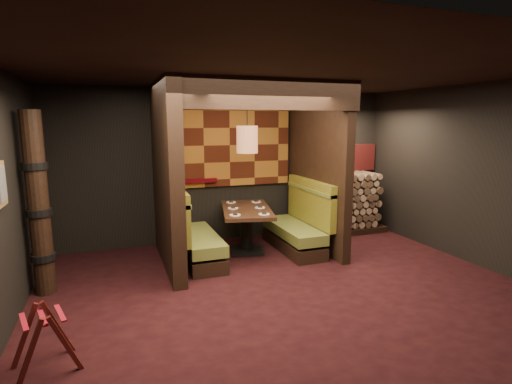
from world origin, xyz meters
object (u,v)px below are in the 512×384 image
Objects in this scene: booth_bench_left at (193,237)px; dining_table at (247,221)px; firewood_stack at (343,203)px; luggage_rack at (44,337)px; booth_bench_right at (298,227)px; pendant_lamp at (247,139)px; totem_column at (38,206)px.

booth_bench_left reaches higher than dining_table.
dining_table is 2.35m from firewood_stack.
luggage_rack is at bearing -137.62° from dining_table.
dining_table is (-0.93, 0.15, 0.15)m from booth_bench_right.
booth_bench_right is 1.54m from firewood_stack.
dining_table is 3.81m from luggage_rack.
booth_bench_left is 3.33m from firewood_stack.
dining_table is 1.42m from pendant_lamp.
booth_bench_right is at bearing -9.03° from dining_table.
luggage_rack is (-2.81, -2.56, -0.24)m from dining_table.
totem_column reaches higher than booth_bench_right.
pendant_lamp is at bearing 41.81° from luggage_rack.
booth_bench_right is 4.45m from luggage_rack.
luggage_rack is 0.38× the size of firewood_stack.
booth_bench_left is 1.89m from booth_bench_right.
luggage_rack is (-2.81, -2.51, -1.65)m from pendant_lamp.
pendant_lamp is (-0.00, -0.05, 1.41)m from dining_table.
dining_table is at bearing 8.64° from booth_bench_left.
luggage_rack is 0.28× the size of totem_column.
booth_bench_left is 2.41× the size of luggage_rack.
luggage_rack is at bearing -82.38° from totem_column.
dining_table is 0.68× the size of totem_column.
booth_bench_right is at bearing 7.86° from totem_column.
firewood_stack is (1.35, 0.70, 0.21)m from booth_bench_right.
booth_bench_left is 0.99m from dining_table.
pendant_lamp is 2.72m from firewood_stack.
booth_bench_left is 1.84m from pendant_lamp.
totem_column reaches higher than dining_table.
booth_bench_right is 0.92× the size of firewood_stack.
booth_bench_left is 0.98× the size of dining_table.
booth_bench_right reaches higher than luggage_rack.
booth_bench_left reaches higher than luggage_rack.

